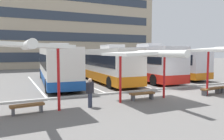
# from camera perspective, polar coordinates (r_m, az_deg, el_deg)

# --- Properties ---
(ground_plane) EXTENTS (160.00, 160.00, 0.00)m
(ground_plane) POSITION_cam_1_polar(r_m,az_deg,el_deg) (15.85, 15.52, -6.01)
(ground_plane) COLOR slate
(terminal_building) EXTENTS (36.50, 14.64, 21.04)m
(terminal_building) POSITION_cam_1_polar(r_m,az_deg,el_deg) (48.43, -13.34, 12.03)
(terminal_building) COLOR tan
(terminal_building) RESTS_ON ground
(coach_bus_0) EXTENTS (3.67, 12.63, 3.62)m
(coach_bus_0) POSITION_cam_1_polar(r_m,az_deg,el_deg) (20.78, -14.28, 1.24)
(coach_bus_0) COLOR silver
(coach_bus_0) RESTS_ON ground
(coach_bus_1) EXTENTS (2.85, 10.26, 3.55)m
(coach_bus_1) POSITION_cam_1_polar(r_m,az_deg,el_deg) (20.71, -1.35, 1.21)
(coach_bus_1) COLOR silver
(coach_bus_1) RESTS_ON ground
(coach_bus_2) EXTENTS (3.00, 11.58, 3.73)m
(coach_bus_2) POSITION_cam_1_polar(r_m,az_deg,el_deg) (23.06, 7.62, 1.79)
(coach_bus_2) COLOR silver
(coach_bus_2) RESTS_ON ground
(coach_bus_3) EXTENTS (3.03, 10.32, 3.54)m
(coach_bus_3) POSITION_cam_1_polar(r_m,az_deg,el_deg) (25.75, 14.25, 1.80)
(coach_bus_3) COLOR silver
(coach_bus_3) RESTS_ON ground
(lane_stripe_0) EXTENTS (0.16, 14.00, 0.01)m
(lane_stripe_0) POSITION_cam_1_polar(r_m,az_deg,el_deg) (20.59, -19.38, -3.64)
(lane_stripe_0) COLOR white
(lane_stripe_0) RESTS_ON ground
(lane_stripe_1) EXTENTS (0.16, 14.00, 0.01)m
(lane_stripe_1) POSITION_cam_1_polar(r_m,az_deg,el_deg) (21.39, -8.46, -3.11)
(lane_stripe_1) COLOR white
(lane_stripe_1) RESTS_ON ground
(lane_stripe_2) EXTENTS (0.16, 14.00, 0.01)m
(lane_stripe_2) POSITION_cam_1_polar(r_m,az_deg,el_deg) (22.91, 1.33, -2.54)
(lane_stripe_2) COLOR white
(lane_stripe_2) RESTS_ON ground
(lane_stripe_3) EXTENTS (0.16, 14.00, 0.01)m
(lane_stripe_3) POSITION_cam_1_polar(r_m,az_deg,el_deg) (25.00, 9.70, -2.00)
(lane_stripe_3) COLOR white
(lane_stripe_3) RESTS_ON ground
(lane_stripe_4) EXTENTS (0.16, 14.00, 0.01)m
(lane_stripe_4) POSITION_cam_1_polar(r_m,az_deg,el_deg) (27.54, 16.64, -1.51)
(lane_stripe_4) COLOR white
(lane_stripe_4) RESTS_ON ground
(waiting_shelter_0) EXTENTS (3.94, 4.58, 3.37)m
(waiting_shelter_0) POSITION_cam_1_polar(r_m,az_deg,el_deg) (10.52, -21.54, 5.56)
(waiting_shelter_0) COLOR red
(waiting_shelter_0) RESTS_ON ground
(bench_0) EXTENTS (1.58, 0.57, 0.45)m
(bench_0) POSITION_cam_1_polar(r_m,az_deg,el_deg) (11.21, -21.24, -8.89)
(bench_0) COLOR brown
(bench_0) RESTS_ON ground
(waiting_shelter_1) EXTENTS (4.12, 5.12, 3.01)m
(waiting_shelter_1) POSITION_cam_1_polar(r_m,az_deg,el_deg) (12.91, 8.96, 4.13)
(waiting_shelter_1) COLOR red
(waiting_shelter_1) RESTS_ON ground
(bench_1) EXTENTS (1.59, 0.51, 0.45)m
(bench_1) POSITION_cam_1_polar(r_m,az_deg,el_deg) (13.47, 7.89, -6.34)
(bench_1) COLOR brown
(bench_1) RESTS_ON ground
(bench_2) EXTENTS (1.89, 0.66, 0.45)m
(bench_2) POSITION_cam_1_polar(r_m,az_deg,el_deg) (16.46, 24.47, -4.67)
(bench_2) COLOR brown
(bench_2) RESTS_ON ground
(platform_kerb) EXTENTS (44.00, 0.24, 0.12)m
(platform_kerb) POSITION_cam_1_polar(r_m,az_deg,el_deg) (17.17, 11.70, -4.91)
(platform_kerb) COLOR #ADADA8
(platform_kerb) RESTS_ON ground
(waiting_passenger_0) EXTENTS (0.48, 0.45, 1.54)m
(waiting_passenger_0) POSITION_cam_1_polar(r_m,az_deg,el_deg) (11.54, -5.76, -5.46)
(waiting_passenger_0) COLOR #33384C
(waiting_passenger_0) RESTS_ON ground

